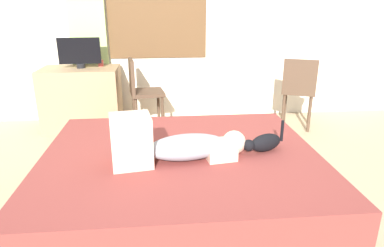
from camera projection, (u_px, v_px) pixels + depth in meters
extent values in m
plane|color=tan|center=(187.00, 211.00, 2.54)|extent=(16.00, 16.00, 0.00)
cube|color=beige|center=(171.00, 4.00, 4.27)|extent=(6.40, 0.12, 2.90)
cube|color=brown|center=(157.00, 2.00, 4.19)|extent=(1.22, 0.02, 1.35)
cube|color=white|center=(157.00, 2.00, 4.18)|extent=(1.14, 0.02, 1.27)
cube|color=#997A56|center=(181.00, 197.00, 2.60)|extent=(2.03, 1.76, 0.14)
cube|color=brown|center=(181.00, 171.00, 2.52)|extent=(1.97, 1.71, 0.30)
ellipsoid|color=#8C939E|center=(188.00, 147.00, 2.36)|extent=(0.59, 0.34, 0.17)
sphere|color=beige|center=(234.00, 142.00, 2.44)|extent=(0.17, 0.17, 0.17)
cube|color=beige|center=(131.00, 141.00, 2.24)|extent=(0.29, 0.28, 0.34)
cube|color=beige|center=(218.00, 150.00, 2.42)|extent=(0.24, 0.31, 0.08)
ellipsoid|color=black|center=(266.00, 143.00, 2.48)|extent=(0.28, 0.20, 0.13)
sphere|color=black|center=(249.00, 145.00, 2.41)|extent=(0.08, 0.08, 0.08)
cylinder|color=black|center=(282.00, 131.00, 2.53)|extent=(0.03, 0.03, 0.16)
cube|color=#997A56|center=(82.00, 98.00, 4.15)|extent=(0.90, 0.56, 0.74)
cylinder|color=black|center=(81.00, 66.00, 4.03)|extent=(0.10, 0.10, 0.05)
cube|color=black|center=(79.00, 51.00, 3.97)|extent=(0.48, 0.05, 0.30)
cylinder|color=#B23D38|center=(101.00, 63.00, 4.13)|extent=(0.06, 0.06, 0.08)
cylinder|color=#4C3828|center=(159.00, 108.00, 4.31)|extent=(0.04, 0.04, 0.44)
cylinder|color=#4C3828|center=(163.00, 115.00, 4.03)|extent=(0.04, 0.04, 0.44)
cylinder|color=#4C3828|center=(134.00, 109.00, 4.24)|extent=(0.04, 0.04, 0.44)
cylinder|color=#4C3828|center=(137.00, 117.00, 3.96)|extent=(0.04, 0.04, 0.44)
cube|color=#4C3828|center=(147.00, 93.00, 4.06)|extent=(0.43, 0.43, 0.04)
cube|color=#4C3828|center=(132.00, 76.00, 3.95)|extent=(0.10, 0.38, 0.38)
cylinder|color=#4C3828|center=(285.00, 105.00, 4.41)|extent=(0.04, 0.04, 0.44)
cylinder|color=#4C3828|center=(310.00, 107.00, 4.32)|extent=(0.04, 0.04, 0.44)
cylinder|color=#4C3828|center=(283.00, 112.00, 4.14)|extent=(0.04, 0.04, 0.44)
cylinder|color=#4C3828|center=(309.00, 114.00, 4.05)|extent=(0.04, 0.04, 0.44)
cube|color=#4C3828|center=(299.00, 91.00, 4.15)|extent=(0.50, 0.50, 0.04)
cube|color=#4C3828|center=(300.00, 76.00, 3.93)|extent=(0.36, 0.19, 0.38)
cube|color=#ADCC75|center=(87.00, 25.00, 4.15)|extent=(0.44, 0.06, 2.42)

